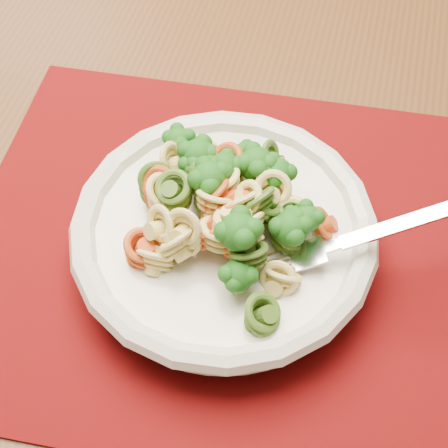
{
  "coord_description": "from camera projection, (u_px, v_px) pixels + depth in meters",
  "views": [
    {
      "loc": [
        0.26,
        -0.93,
        1.19
      ],
      "look_at": [
        0.27,
        -0.67,
        0.8
      ],
      "focal_mm": 50.0,
      "sensor_mm": 36.0,
      "label": 1
    }
  ],
  "objects": [
    {
      "name": "dining_table",
      "position": [
        304.0,
        264.0,
        0.61
      ],
      "size": [
        1.72,
        1.34,
        0.76
      ],
      "rotation": [
        0.0,
        0.0,
        -0.27
      ],
      "color": "#512E17",
      "rests_on": "ground"
    },
    {
      "name": "placemat",
      "position": [
        246.0,
        249.0,
        0.5
      ],
      "size": [
        0.52,
        0.44,
        0.0
      ],
      "primitive_type": "cube",
      "rotation": [
        0.0,
        0.0,
        -0.2
      ],
      "color": "#5B0903",
      "rests_on": "dining_table"
    },
    {
      "name": "pasta_bowl",
      "position": [
        224.0,
        233.0,
        0.48
      ],
      "size": [
        0.24,
        0.24,
        0.04
      ],
      "color": "silver",
      "rests_on": "placemat"
    },
    {
      "name": "pasta_broccoli_heap",
      "position": [
        224.0,
        219.0,
        0.46
      ],
      "size": [
        0.2,
        0.2,
        0.06
      ],
      "primitive_type": null,
      "color": "#E3C670",
      "rests_on": "pasta_bowl"
    },
    {
      "name": "fork",
      "position": [
        307.0,
        254.0,
        0.45
      ],
      "size": [
        0.18,
        0.05,
        0.08
      ],
      "primitive_type": null,
      "rotation": [
        0.0,
        -0.35,
        0.14
      ],
      "color": "silver",
      "rests_on": "pasta_bowl"
    }
  ]
}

